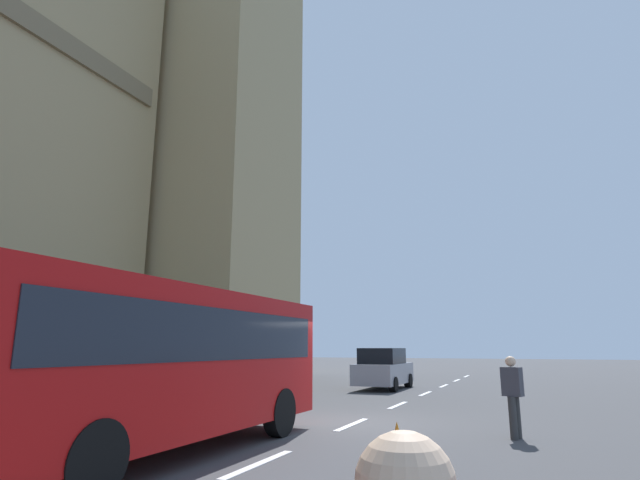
{
  "coord_description": "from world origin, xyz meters",
  "views": [
    {
      "loc": [
        -12.51,
        -4.32,
        1.87
      ],
      "look_at": [
        10.15,
        5.28,
        7.24
      ],
      "focal_mm": 27.78,
      "sensor_mm": 36.0,
      "label": 1
    }
  ],
  "objects_px": {
    "traffic_cone_west": "(390,462)",
    "pedestrian_by_kerb": "(513,394)",
    "sedan_lead": "(384,369)",
    "traffic_cone_middle": "(397,439)"
  },
  "relations": [
    {
      "from": "traffic_cone_west",
      "to": "pedestrian_by_kerb",
      "type": "height_order",
      "value": "pedestrian_by_kerb"
    },
    {
      "from": "sedan_lead",
      "to": "traffic_cone_west",
      "type": "relative_size",
      "value": 7.59
    },
    {
      "from": "sedan_lead",
      "to": "traffic_cone_west",
      "type": "height_order",
      "value": "sedan_lead"
    },
    {
      "from": "sedan_lead",
      "to": "pedestrian_by_kerb",
      "type": "height_order",
      "value": "sedan_lead"
    },
    {
      "from": "traffic_cone_west",
      "to": "pedestrian_by_kerb",
      "type": "relative_size",
      "value": 0.34
    },
    {
      "from": "sedan_lead",
      "to": "pedestrian_by_kerb",
      "type": "bearing_deg",
      "value": -151.94
    },
    {
      "from": "traffic_cone_west",
      "to": "traffic_cone_middle",
      "type": "distance_m",
      "value": 1.87
    },
    {
      "from": "sedan_lead",
      "to": "pedestrian_by_kerb",
      "type": "distance_m",
      "value": 12.83
    },
    {
      "from": "traffic_cone_west",
      "to": "traffic_cone_middle",
      "type": "bearing_deg",
      "value": 11.32
    },
    {
      "from": "sedan_lead",
      "to": "pedestrian_by_kerb",
      "type": "relative_size",
      "value": 2.6
    }
  ]
}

